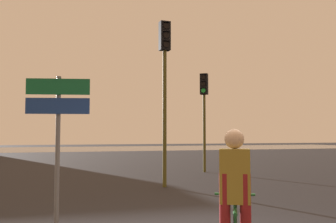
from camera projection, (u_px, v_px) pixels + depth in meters
water_strip at (70, 149)px, 42.66m from camera, size 80.00×16.00×0.01m
traffic_light_center at (165, 72)px, 11.47m from camera, size 0.33×0.35×5.07m
traffic_light_far_right at (204, 103)px, 16.02m from camera, size 0.40×0.42×4.21m
direction_sign_post at (58, 122)px, 6.54m from camera, size 1.08×0.29×2.60m
cyclist at (235, 209)px, 3.76m from camera, size 0.85×1.53×1.62m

